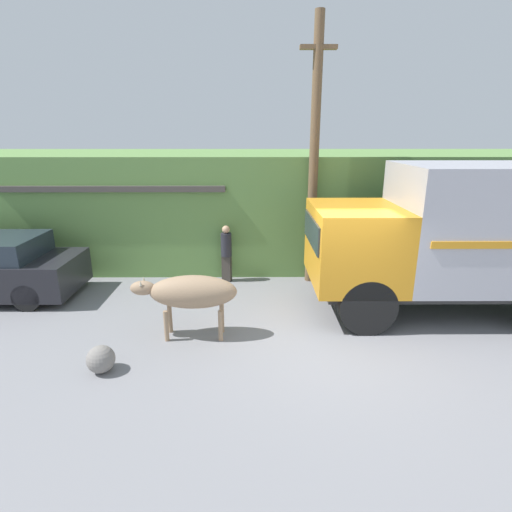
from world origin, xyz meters
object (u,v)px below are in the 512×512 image
object	(u,v)px
roadside_rock	(101,359)
pedestrian_on_hill	(226,251)
cargo_truck	(464,234)
brown_cow	(191,292)
utility_pole	(314,153)

from	to	relation	value
roadside_rock	pedestrian_on_hill	bearing A→B (deg)	67.00
cargo_truck	brown_cow	bearing A→B (deg)	-168.53
brown_cow	roadside_rock	world-z (taller)	brown_cow
utility_pole	brown_cow	bearing A→B (deg)	-130.76
utility_pole	roadside_rock	world-z (taller)	utility_pole
pedestrian_on_hill	roadside_rock	world-z (taller)	pedestrian_on_hill
brown_cow	pedestrian_on_hill	distance (m)	3.24
brown_cow	roadside_rock	size ratio (longest dim) A/B	4.35
brown_cow	roadside_rock	distance (m)	2.01
cargo_truck	roadside_rock	size ratio (longest dim) A/B	12.94
cargo_truck	brown_cow	world-z (taller)	cargo_truck
pedestrian_on_hill	roadside_rock	bearing A→B (deg)	81.89
cargo_truck	pedestrian_on_hill	size ratio (longest dim) A/B	3.94
brown_cow	roadside_rock	bearing A→B (deg)	-145.19
cargo_truck	utility_pole	distance (m)	4.06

